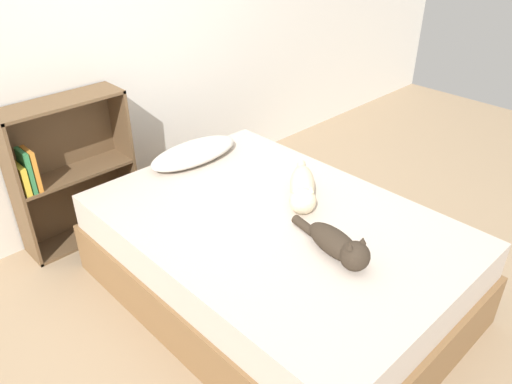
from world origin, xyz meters
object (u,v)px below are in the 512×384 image
at_px(cat_light, 302,189).
at_px(bookshelf, 67,170).
at_px(pillow, 194,153).
at_px(bed, 275,258).
at_px(cat_dark, 339,246).

distance_m(cat_light, bookshelf, 1.56).
bearing_deg(pillow, bookshelf, 141.31).
height_order(bed, cat_dark, cat_dark).
distance_m(cat_light, cat_dark, 0.54).
xyz_separation_m(cat_light, cat_dark, (-0.27, -0.47, -0.01)).
relative_size(cat_dark, bookshelf, 0.53).
xyz_separation_m(bed, cat_dark, (-0.02, -0.45, 0.34)).
bearing_deg(pillow, cat_dark, -95.37).
xyz_separation_m(pillow, cat_dark, (-0.12, -1.30, 0.01)).
height_order(cat_light, bookshelf, bookshelf).
relative_size(pillow, cat_dark, 1.24).
height_order(pillow, cat_dark, cat_dark).
height_order(bed, pillow, pillow).
bearing_deg(cat_light, bookshelf, -101.56).
bearing_deg(cat_light, bed, -35.74).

